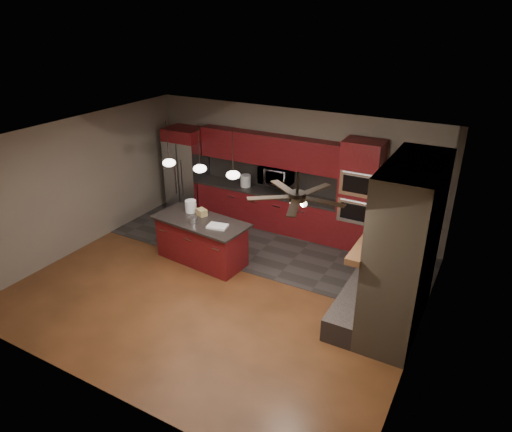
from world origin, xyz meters
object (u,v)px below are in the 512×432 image
Objects in this scene: cardboard_box at (202,212)px; counter_bucket at (246,181)px; oven_tower at (359,196)px; counter_box at (297,194)px; kitchen_island at (201,240)px; paint_tray at (217,226)px; microwave at (276,175)px; white_bucket at (191,206)px; paint_can at (193,220)px; refrigerator at (187,170)px.

cardboard_box is 1.92m from counter_bucket.
counter_box is at bearing -178.26° from oven_tower.
paint_tray reaches higher than kitchen_island.
microwave is at bearing 95.14° from cardboard_box.
oven_tower is at bearing 32.11° from white_bucket.
white_bucket reaches higher than kitchen_island.
microwave is at bearing 178.34° from oven_tower.
oven_tower is at bearing -0.15° from counter_bucket.
counter_bucket is (-0.66, 2.22, 0.10)m from paint_tray.
paint_can is 0.86× the size of cardboard_box.
oven_tower reaches higher than kitchen_island.
counter_bucket reaches higher than paint_tray.
oven_tower is 12.86× the size of paint_can.
cardboard_box is at bearing -7.68° from white_bucket.
oven_tower reaches higher than paint_tray.
counter_bucket is at bearing 95.66° from paint_tray.
counter_box is (1.28, 1.87, -0.00)m from cardboard_box.
refrigerator is at bearing -177.21° from counter_bucket.
white_bucket is at bearing -147.89° from oven_tower.
counter_box is (-1.40, -0.04, -0.21)m from oven_tower.
refrigerator is 1.03× the size of kitchen_island.
counter_bucket is (0.22, 1.87, -0.01)m from white_bucket.
cardboard_box is (0.30, -0.04, -0.06)m from white_bucket.
kitchen_island is 11.10× the size of paint_can.
cardboard_box is 0.77× the size of counter_bucket.
paint_can is at bearing -50.89° from refrigerator.
white_bucket is 0.66× the size of paint_tray.
microwave is at bearing 74.20° from paint_can.
white_bucket is at bearing -96.81° from counter_bucket.
kitchen_island is (1.85, -2.04, -0.60)m from refrigerator.
oven_tower reaches higher than refrigerator.
paint_tray is at bearing -21.34° from white_bucket.
microwave is (-1.98, 0.06, 0.11)m from oven_tower.
paint_can is 2.55m from counter_box.
microwave is 3.39× the size of cardboard_box.
oven_tower is at bearing 0.96° from refrigerator.
white_bucket is (-2.98, -1.87, -0.15)m from oven_tower.
microwave reaches higher than paint_can.
oven_tower is at bearing 35.72° from paint_tray.
paint_tray is 2.32m from counter_bucket.
refrigerator is (-4.42, -0.07, -0.13)m from oven_tower.
paint_tray is at bearing -110.69° from counter_box.
microwave reaches higher than white_bucket.
kitchen_island is 2.20m from counter_bucket.
refrigerator is 9.87× the size of cardboard_box.
counter_box is at bearing 49.18° from white_bucket.
cardboard_box is at bearing -127.35° from counter_box.
oven_tower reaches higher than counter_box.
cardboard_box is at bearing -109.69° from microwave.
paint_can is at bearing -121.90° from counter_box.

